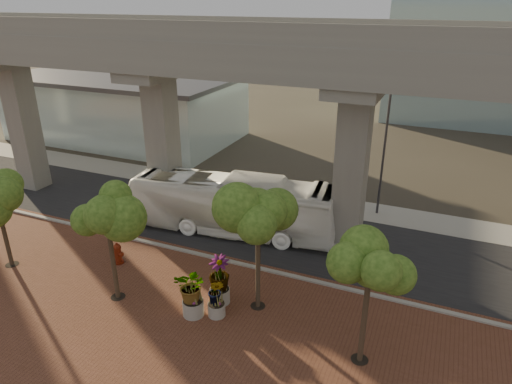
% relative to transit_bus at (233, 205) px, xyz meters
% --- Properties ---
extents(ground, '(160.00, 160.00, 0.00)m').
position_rel_transit_bus_xyz_m(ground, '(0.84, -1.43, -1.78)').
color(ground, '#312C23').
rests_on(ground, ground).
extents(brick_plaza, '(70.00, 13.00, 0.06)m').
position_rel_transit_bus_xyz_m(brick_plaza, '(0.84, -9.43, -1.75)').
color(brick_plaza, brown).
rests_on(brick_plaza, ground).
extents(asphalt_road, '(90.00, 8.00, 0.04)m').
position_rel_transit_bus_xyz_m(asphalt_road, '(0.84, 0.57, -1.76)').
color(asphalt_road, black).
rests_on(asphalt_road, ground).
extents(curb_strip, '(70.00, 0.25, 0.16)m').
position_rel_transit_bus_xyz_m(curb_strip, '(0.84, -3.43, -1.70)').
color(curb_strip, '#99978F').
rests_on(curb_strip, ground).
extents(far_sidewalk, '(90.00, 3.00, 0.06)m').
position_rel_transit_bus_xyz_m(far_sidewalk, '(0.84, 6.07, -1.75)').
color(far_sidewalk, '#99978F').
rests_on(far_sidewalk, ground).
extents(transit_viaduct, '(72.00, 5.60, 12.40)m').
position_rel_transit_bus_xyz_m(transit_viaduct, '(0.84, 0.57, 5.50)').
color(transit_viaduct, gray).
rests_on(transit_viaduct, ground).
extents(station_pavilion, '(23.00, 13.00, 6.30)m').
position_rel_transit_bus_xyz_m(station_pavilion, '(-19.16, 14.57, 1.43)').
color(station_pavilion, silver).
rests_on(station_pavilion, ground).
extents(transit_bus, '(13.06, 4.42, 3.57)m').
position_rel_transit_bus_xyz_m(transit_bus, '(0.00, 0.00, 0.00)').
color(transit_bus, white).
rests_on(transit_bus, ground).
extents(fire_hydrant, '(0.61, 0.55, 1.23)m').
position_rel_transit_bus_xyz_m(fire_hydrant, '(-4.15, -5.87, -1.13)').
color(fire_hydrant, maroon).
rests_on(fire_hydrant, ground).
extents(planter_front, '(2.16, 2.16, 2.37)m').
position_rel_transit_bus_xyz_m(planter_front, '(1.87, -8.09, -0.28)').
color(planter_front, '#ABA49A').
rests_on(planter_front, ground).
extents(planter_right, '(2.32, 2.32, 2.48)m').
position_rel_transit_bus_xyz_m(planter_right, '(2.55, -6.78, -0.22)').
color(planter_right, gray).
rests_on(planter_right, ground).
extents(planter_left, '(1.78, 1.78, 1.96)m').
position_rel_transit_bus_xyz_m(planter_left, '(2.86, -7.71, -0.54)').
color(planter_left, '#A7A296').
rests_on(planter_left, ground).
extents(street_tree_near_west, '(3.34, 3.34, 5.99)m').
position_rel_transit_bus_xyz_m(street_tree_near_west, '(-2.19, -8.39, 2.72)').
color(street_tree_near_west, '#4F402D').
rests_on(street_tree_near_west, ground).
extents(street_tree_near_east, '(3.74, 3.74, 6.71)m').
position_rel_transit_bus_xyz_m(street_tree_near_east, '(4.33, -6.36, 3.26)').
color(street_tree_near_east, '#4F402D').
rests_on(street_tree_near_east, ground).
extents(street_tree_far_east, '(3.21, 3.21, 5.98)m').
position_rel_transit_bus_xyz_m(street_tree_far_east, '(9.43, -7.93, 2.77)').
color(street_tree_far_east, '#4F402D').
rests_on(street_tree_far_east, ground).
extents(streetlamp_west, '(0.40, 1.16, 8.03)m').
position_rel_transit_bus_xyz_m(streetlamp_west, '(-9.38, 5.83, 2.91)').
color(streetlamp_west, '#2A292E').
rests_on(streetlamp_west, ground).
extents(streetlamp_east, '(0.45, 1.33, 9.17)m').
position_rel_transit_bus_xyz_m(streetlamp_east, '(7.77, 5.95, 3.57)').
color(streetlamp_east, '#333238').
rests_on(streetlamp_east, ground).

